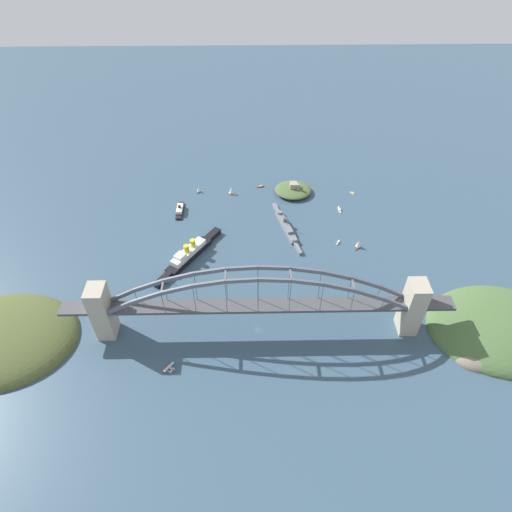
{
  "coord_description": "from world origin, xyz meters",
  "views": [
    {
      "loc": [
        -5.42,
        -219.41,
        290.08
      ],
      "look_at": [
        0.0,
        79.86,
        8.0
      ],
      "focal_mm": 30.67,
      "sensor_mm": 36.0,
      "label": 1
    }
  ],
  "objects_px": {
    "harbor_ferry_steamer": "(180,210)",
    "harbor_arch_bridge": "(258,307)",
    "ocean_liner": "(189,254)",
    "small_boat_1": "(338,242)",
    "seaplane_taxiing_near_bridge": "(170,368)",
    "small_boat_3": "(340,210)",
    "small_boat_2": "(358,244)",
    "naval_cruiser": "(286,226)",
    "small_boat_0": "(199,189)",
    "fort_island_mid_harbor": "(293,190)",
    "small_boat_6": "(261,186)",
    "small_boat_5": "(353,193)",
    "small_boat_4": "(231,190)"
  },
  "relations": [
    {
      "from": "harbor_arch_bridge",
      "to": "harbor_ferry_steamer",
      "type": "xyz_separation_m",
      "value": [
        -81.01,
        159.96,
        -26.7
      ]
    },
    {
      "from": "fort_island_mid_harbor",
      "to": "small_boat_2",
      "type": "bearing_deg",
      "value": -58.96
    },
    {
      "from": "seaplane_taxiing_near_bridge",
      "to": "small_boat_3",
      "type": "bearing_deg",
      "value": 50.7
    },
    {
      "from": "harbor_arch_bridge",
      "to": "small_boat_4",
      "type": "xyz_separation_m",
      "value": [
        -25.93,
        192.77,
        -24.55
      ]
    },
    {
      "from": "naval_cruiser",
      "to": "small_boat_4",
      "type": "xyz_separation_m",
      "value": [
        -58.23,
        63.11,
        2.1
      ]
    },
    {
      "from": "ocean_liner",
      "to": "small_boat_6",
      "type": "relative_size",
      "value": 8.91
    },
    {
      "from": "small_boat_2",
      "to": "small_boat_3",
      "type": "relative_size",
      "value": 0.84
    },
    {
      "from": "harbor_arch_bridge",
      "to": "small_boat_6",
      "type": "xyz_separation_m",
      "value": [
        7.52,
        205.47,
        -28.45
      ]
    },
    {
      "from": "naval_cruiser",
      "to": "small_boat_1",
      "type": "relative_size",
      "value": 11.16
    },
    {
      "from": "fort_island_mid_harbor",
      "to": "small_boat_2",
      "type": "height_order",
      "value": "fort_island_mid_harbor"
    },
    {
      "from": "small_boat_1",
      "to": "small_boat_3",
      "type": "relative_size",
      "value": 0.64
    },
    {
      "from": "small_boat_1",
      "to": "small_boat_5",
      "type": "height_order",
      "value": "small_boat_5"
    },
    {
      "from": "seaplane_taxiing_near_bridge",
      "to": "small_boat_3",
      "type": "height_order",
      "value": "seaplane_taxiing_near_bridge"
    },
    {
      "from": "small_boat_2",
      "to": "ocean_liner",
      "type": "bearing_deg",
      "value": -175.65
    },
    {
      "from": "small_boat_2",
      "to": "small_boat_5",
      "type": "distance_m",
      "value": 91.19
    },
    {
      "from": "harbor_ferry_steamer",
      "to": "small_boat_2",
      "type": "height_order",
      "value": "small_boat_2"
    },
    {
      "from": "small_boat_0",
      "to": "small_boat_4",
      "type": "bearing_deg",
      "value": -6.73
    },
    {
      "from": "harbor_ferry_steamer",
      "to": "small_boat_6",
      "type": "height_order",
      "value": "harbor_ferry_steamer"
    },
    {
      "from": "small_boat_3",
      "to": "small_boat_4",
      "type": "distance_m",
      "value": 123.13
    },
    {
      "from": "seaplane_taxiing_near_bridge",
      "to": "fort_island_mid_harbor",
      "type": "bearing_deg",
      "value": 64.01
    },
    {
      "from": "harbor_arch_bridge",
      "to": "small_boat_4",
      "type": "height_order",
      "value": "harbor_arch_bridge"
    },
    {
      "from": "small_boat_0",
      "to": "small_boat_5",
      "type": "relative_size",
      "value": 0.99
    },
    {
      "from": "ocean_liner",
      "to": "small_boat_1",
      "type": "height_order",
      "value": "ocean_liner"
    },
    {
      "from": "fort_island_mid_harbor",
      "to": "small_boat_5",
      "type": "bearing_deg",
      "value": -3.17
    },
    {
      "from": "harbor_ferry_steamer",
      "to": "harbor_arch_bridge",
      "type": "bearing_deg",
      "value": -63.14
    },
    {
      "from": "small_boat_6",
      "to": "fort_island_mid_harbor",
      "type": "bearing_deg",
      "value": -17.91
    },
    {
      "from": "fort_island_mid_harbor",
      "to": "small_boat_4",
      "type": "xyz_separation_m",
      "value": [
        -70.38,
        -0.77,
        0.68
      ]
    },
    {
      "from": "small_boat_3",
      "to": "fort_island_mid_harbor",
      "type": "bearing_deg",
      "value": 144.69
    },
    {
      "from": "seaplane_taxiing_near_bridge",
      "to": "small_boat_4",
      "type": "bearing_deg",
      "value": 79.7
    },
    {
      "from": "harbor_arch_bridge",
      "to": "naval_cruiser",
      "type": "bearing_deg",
      "value": 76.01
    },
    {
      "from": "naval_cruiser",
      "to": "small_boat_1",
      "type": "bearing_deg",
      "value": -25.3
    },
    {
      "from": "harbor_arch_bridge",
      "to": "small_boat_0",
      "type": "height_order",
      "value": "harbor_arch_bridge"
    },
    {
      "from": "seaplane_taxiing_near_bridge",
      "to": "naval_cruiser",
      "type": "bearing_deg",
      "value": 58.94
    },
    {
      "from": "small_boat_0",
      "to": "ocean_liner",
      "type": "bearing_deg",
      "value": -90.19
    },
    {
      "from": "harbor_ferry_steamer",
      "to": "small_boat_3",
      "type": "bearing_deg",
      "value": -0.16
    },
    {
      "from": "naval_cruiser",
      "to": "fort_island_mid_harbor",
      "type": "height_order",
      "value": "naval_cruiser"
    },
    {
      "from": "harbor_arch_bridge",
      "to": "small_boat_3",
      "type": "xyz_separation_m",
      "value": [
        92.54,
        159.47,
        -28.47
      ]
    },
    {
      "from": "naval_cruiser",
      "to": "small_boat_6",
      "type": "height_order",
      "value": "naval_cruiser"
    },
    {
      "from": "small_boat_3",
      "to": "naval_cruiser",
      "type": "bearing_deg",
      "value": -153.68
    },
    {
      "from": "small_boat_0",
      "to": "small_boat_3",
      "type": "xyz_separation_m",
      "value": [
        156.13,
        -37.75,
        -2.75
      ]
    },
    {
      "from": "harbor_arch_bridge",
      "to": "small_boat_5",
      "type": "bearing_deg",
      "value": 59.4
    },
    {
      "from": "naval_cruiser",
      "to": "small_boat_0",
      "type": "distance_m",
      "value": 117.29
    },
    {
      "from": "seaplane_taxiing_near_bridge",
      "to": "small_boat_0",
      "type": "distance_m",
      "value": 233.36
    },
    {
      "from": "fort_island_mid_harbor",
      "to": "small_boat_4",
      "type": "bearing_deg",
      "value": -179.38
    },
    {
      "from": "seaplane_taxiing_near_bridge",
      "to": "small_boat_1",
      "type": "distance_m",
      "value": 206.61
    },
    {
      "from": "harbor_arch_bridge",
      "to": "small_boat_5",
      "type": "xyz_separation_m",
      "value": [
        112.23,
        189.79,
        -28.38
      ]
    },
    {
      "from": "naval_cruiser",
      "to": "seaplane_taxiing_near_bridge",
      "type": "height_order",
      "value": "naval_cruiser"
    },
    {
      "from": "small_boat_0",
      "to": "harbor_arch_bridge",
      "type": "bearing_deg",
      "value": -72.13
    },
    {
      "from": "small_boat_6",
      "to": "small_boat_0",
      "type": "bearing_deg",
      "value": -173.37
    },
    {
      "from": "small_boat_6",
      "to": "seaplane_taxiing_near_bridge",
      "type": "bearing_deg",
      "value": -107.26
    }
  ]
}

